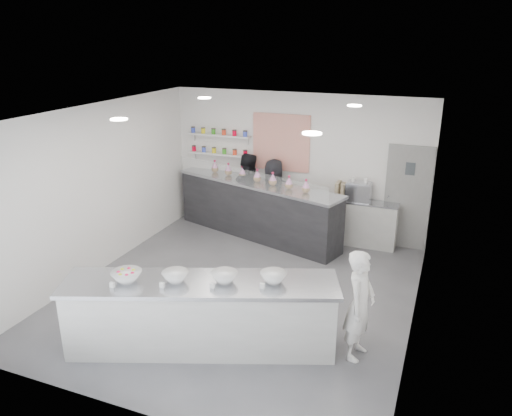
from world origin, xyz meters
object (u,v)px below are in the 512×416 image
(prep_counter, at_px, (201,315))
(staff_left, at_px, (247,192))
(espresso_machine, at_px, (359,192))
(woman_prep, at_px, (360,305))
(espresso_ledge, at_px, (365,224))
(back_bar, at_px, (257,209))
(staff_right, at_px, (274,197))

(prep_counter, bearing_deg, staff_left, 83.73)
(prep_counter, height_order, espresso_machine, espresso_machine)
(woman_prep, relative_size, staff_left, 0.89)
(espresso_ledge, bearing_deg, prep_counter, -108.36)
(back_bar, bearing_deg, staff_left, 160.50)
(espresso_machine, bearing_deg, prep_counter, -106.26)
(espresso_ledge, distance_m, staff_left, 2.59)
(prep_counter, xyz_separation_m, espresso_ledge, (1.45, 4.36, -0.03))
(espresso_ledge, bearing_deg, woman_prep, -81.31)
(back_bar, xyz_separation_m, woman_prep, (2.79, -3.41, 0.17))
(back_bar, distance_m, woman_prep, 4.41)
(woman_prep, bearing_deg, espresso_machine, 18.99)
(prep_counter, height_order, staff_right, staff_right)
(prep_counter, bearing_deg, woman_prep, -4.34)
(staff_right, bearing_deg, woman_prep, 103.22)
(woman_prep, relative_size, staff_right, 0.93)
(prep_counter, relative_size, espresso_ledge, 2.92)
(back_bar, relative_size, staff_right, 2.35)
(woman_prep, distance_m, staff_right, 4.44)
(woman_prep, height_order, staff_left, staff_left)
(staff_right, bearing_deg, prep_counter, 75.34)
(back_bar, relative_size, woman_prep, 2.53)
(espresso_ledge, xyz_separation_m, espresso_machine, (-0.18, 0.00, 0.65))
(staff_left, bearing_deg, woman_prep, 122.81)
(espresso_machine, bearing_deg, back_bar, -170.30)
(woman_prep, distance_m, staff_left, 4.82)
(woman_prep, xyz_separation_m, staff_left, (-3.13, 3.66, 0.10))
(espresso_ledge, height_order, staff_left, staff_left)
(back_bar, height_order, espresso_ledge, back_bar)
(espresso_machine, distance_m, woman_prep, 3.85)
(woman_prep, bearing_deg, prep_counter, 114.23)
(espresso_machine, distance_m, staff_right, 1.79)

